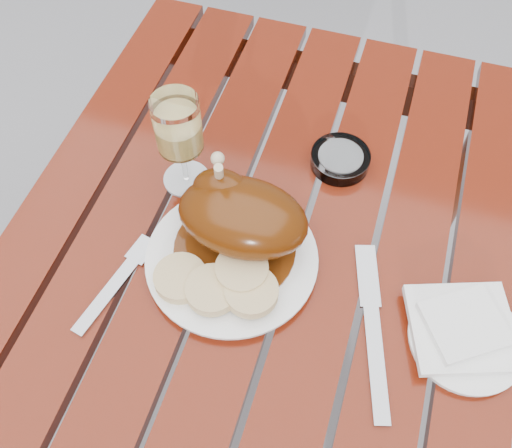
{
  "coord_description": "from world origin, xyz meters",
  "views": [
    {
      "loc": [
        0.13,
        -0.38,
        1.52
      ],
      "look_at": [
        -0.01,
        0.08,
        0.78
      ],
      "focal_mm": 40.0,
      "sensor_mm": 36.0,
      "label": 1
    }
  ],
  "objects_px": {
    "dinner_plate": "(232,260)",
    "wine_glass": "(181,144)",
    "table": "(250,362)",
    "ashtray": "(340,159)",
    "side_plate": "(466,340)"
  },
  "relations": [
    {
      "from": "dinner_plate",
      "to": "wine_glass",
      "type": "distance_m",
      "value": 0.2
    },
    {
      "from": "table",
      "to": "ashtray",
      "type": "relative_size",
      "value": 11.79
    },
    {
      "from": "side_plate",
      "to": "dinner_plate",
      "type": "bearing_deg",
      "value": 176.31
    },
    {
      "from": "wine_glass",
      "to": "side_plate",
      "type": "xyz_separation_m",
      "value": [
        0.48,
        -0.15,
        -0.08
      ]
    },
    {
      "from": "table",
      "to": "dinner_plate",
      "type": "relative_size",
      "value": 4.54
    },
    {
      "from": "side_plate",
      "to": "ashtray",
      "type": "xyz_separation_m",
      "value": [
        -0.24,
        0.26,
        0.01
      ]
    },
    {
      "from": "dinner_plate",
      "to": "wine_glass",
      "type": "height_order",
      "value": "wine_glass"
    },
    {
      "from": "side_plate",
      "to": "wine_glass",
      "type": "bearing_deg",
      "value": 162.47
    },
    {
      "from": "table",
      "to": "wine_glass",
      "type": "xyz_separation_m",
      "value": [
        -0.16,
        0.15,
        0.47
      ]
    },
    {
      "from": "side_plate",
      "to": "ashtray",
      "type": "height_order",
      "value": "ashtray"
    },
    {
      "from": "ashtray",
      "to": "wine_glass",
      "type": "bearing_deg",
      "value": -155.21
    },
    {
      "from": "side_plate",
      "to": "table",
      "type": "bearing_deg",
      "value": 179.16
    },
    {
      "from": "wine_glass",
      "to": "side_plate",
      "type": "distance_m",
      "value": 0.51
    },
    {
      "from": "ashtray",
      "to": "dinner_plate",
      "type": "bearing_deg",
      "value": -115.5
    },
    {
      "from": "table",
      "to": "ashtray",
      "type": "height_order",
      "value": "ashtray"
    }
  ]
}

